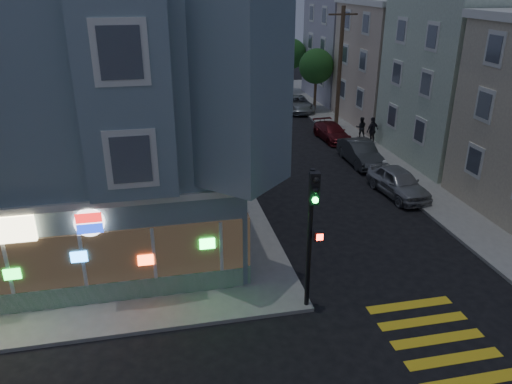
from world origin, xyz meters
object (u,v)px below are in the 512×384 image
object	(u,v)px
traffic_signal	(312,218)
pedestrian_a	(361,127)
street_tree_near	(316,66)
pedestrian_b	(372,130)
parked_car_a	(398,182)
utility_pole	(340,67)
street_tree_far	(291,54)
parked_car_b	(360,153)
fire_hydrant	(384,166)
parked_car_d	(297,104)
parked_car_c	(332,132)

from	to	relation	value
traffic_signal	pedestrian_a	bearing A→B (deg)	70.61
street_tree_near	pedestrian_a	distance (m)	9.44
pedestrian_b	parked_car_a	size ratio (longest dim) A/B	0.43
utility_pole	street_tree_far	bearing A→B (deg)	89.18
parked_car_b	street_tree_far	bearing A→B (deg)	86.33
utility_pole	fire_hydrant	distance (m)	10.89
pedestrian_a	pedestrian_b	xyz separation A→B (m)	(0.19, -1.51, 0.18)
utility_pole	parked_car_d	xyz separation A→B (m)	(-1.30, 6.28, -4.12)
parked_car_b	fire_hydrant	distance (m)	2.30
pedestrian_b	fire_hydrant	xyz separation A→B (m)	(-1.70, -5.58, -0.53)
fire_hydrant	parked_car_a	bearing A→B (deg)	-101.34
street_tree_near	street_tree_far	size ratio (longest dim) A/B	1.00
pedestrian_b	parked_car_d	world-z (taller)	pedestrian_b
pedestrian_b	parked_car_b	bearing A→B (deg)	31.26
parked_car_a	parked_car_d	distance (m)	19.28
pedestrian_b	traffic_signal	bearing A→B (deg)	35.25
parked_car_b	parked_car_a	bearing A→B (deg)	-89.74
pedestrian_a	parked_car_b	bearing A→B (deg)	82.87
pedestrian_a	pedestrian_b	bearing A→B (deg)	113.59
pedestrian_b	fire_hydrant	distance (m)	5.86
street_tree_far	parked_car_c	distance (m)	17.00
street_tree_far	pedestrian_a	world-z (taller)	street_tree_far
utility_pole	parked_car_a	world-z (taller)	utility_pole
street_tree_near	parked_car_b	world-z (taller)	street_tree_near
street_tree_near	traffic_signal	size ratio (longest dim) A/B	1.03
street_tree_far	parked_car_d	size ratio (longest dim) A/B	1.10
utility_pole	street_tree_near	bearing A→B (deg)	88.09
street_tree_far	parked_car_a	bearing A→B (deg)	-93.18
parked_car_a	traffic_signal	world-z (taller)	traffic_signal
parked_car_d	traffic_signal	size ratio (longest dim) A/B	0.94
pedestrian_a	parked_car_d	bearing A→B (deg)	-60.89
pedestrian_a	parked_car_a	bearing A→B (deg)	94.42
parked_car_c	traffic_signal	size ratio (longest dim) A/B	0.80
parked_car_c	fire_hydrant	size ratio (longest dim) A/B	5.23
parked_car_b	parked_car_c	distance (m)	5.20
street_tree_far	pedestrian_b	bearing A→B (deg)	-87.51
street_tree_far	fire_hydrant	distance (m)	24.26
street_tree_near	parked_car_c	distance (m)	9.35
parked_car_b	parked_car_c	bearing A→B (deg)	90.26
pedestrian_a	parked_car_b	size ratio (longest dim) A/B	0.35
utility_pole	pedestrian_a	world-z (taller)	utility_pole
utility_pole	traffic_signal	world-z (taller)	utility_pole
parked_car_b	pedestrian_a	bearing A→B (deg)	66.91
utility_pole	parked_car_a	distance (m)	13.68
parked_car_c	traffic_signal	xyz separation A→B (m)	(-7.88, -19.23, 3.04)
traffic_signal	parked_car_b	bearing A→B (deg)	69.13
street_tree_near	utility_pole	bearing A→B (deg)	-91.91
parked_car_c	fire_hydrant	world-z (taller)	parked_car_c
street_tree_near	fire_hydrant	distance (m)	16.39
street_tree_near	street_tree_far	bearing A→B (deg)	90.00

